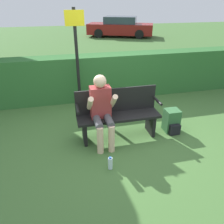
# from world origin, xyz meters

# --- Properties ---
(ground_plane) EXTENTS (40.00, 40.00, 0.00)m
(ground_plane) POSITION_xyz_m (0.00, 0.00, 0.00)
(ground_plane) COLOR #426B33
(hedge_back) EXTENTS (12.00, 0.53, 1.12)m
(hedge_back) POSITION_xyz_m (0.00, 1.99, 0.56)
(hedge_back) COLOR #2D662D
(hedge_back) RESTS_ON ground
(park_bench) EXTENTS (1.53, 0.41, 0.92)m
(park_bench) POSITION_xyz_m (0.00, 0.06, 0.47)
(park_bench) COLOR black
(park_bench) RESTS_ON ground
(person_seated) EXTENTS (0.49, 0.61, 1.24)m
(person_seated) POSITION_xyz_m (-0.33, -0.07, 0.69)
(person_seated) COLOR #993333
(person_seated) RESTS_ON ground
(backpack) EXTENTS (0.28, 0.34, 0.45)m
(backpack) POSITION_xyz_m (1.08, -0.03, 0.21)
(backpack) COLOR #336638
(backpack) RESTS_ON ground
(water_bottle) EXTENTS (0.07, 0.07, 0.22)m
(water_bottle) POSITION_xyz_m (-0.35, -0.83, 0.10)
(water_bottle) COLOR silver
(water_bottle) RESTS_ON ground
(signpost) EXTENTS (0.40, 0.09, 2.22)m
(signpost) POSITION_xyz_m (-0.57, 1.48, 1.30)
(signpost) COLOR black
(signpost) RESTS_ON ground
(parked_car) EXTENTS (4.70, 3.25, 1.30)m
(parked_car) POSITION_xyz_m (3.32, 12.06, 0.62)
(parked_car) COLOR maroon
(parked_car) RESTS_ON ground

